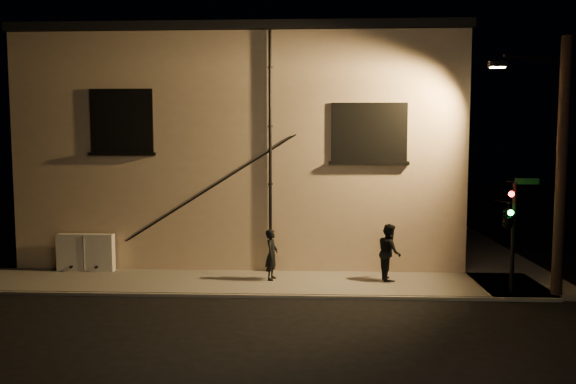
{
  "coord_description": "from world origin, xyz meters",
  "views": [
    {
      "loc": [
        -0.31,
        -16.46,
        4.69
      ],
      "look_at": [
        -1.13,
        1.8,
        3.03
      ],
      "focal_mm": 35.0,
      "sensor_mm": 36.0,
      "label": 1
    }
  ],
  "objects_px": {
    "traffic_signal": "(508,217)",
    "pedestrian_a": "(272,255)",
    "streetlamp_pole": "(558,163)",
    "pedestrian_b": "(389,252)",
    "utility_cabinet": "(86,252)"
  },
  "relations": [
    {
      "from": "traffic_signal",
      "to": "streetlamp_pole",
      "type": "distance_m",
      "value": 2.14
    },
    {
      "from": "utility_cabinet",
      "to": "traffic_signal",
      "type": "bearing_deg",
      "value": -9.71
    },
    {
      "from": "pedestrian_b",
      "to": "pedestrian_a",
      "type": "bearing_deg",
      "value": 86.95
    },
    {
      "from": "traffic_signal",
      "to": "pedestrian_b",
      "type": "bearing_deg",
      "value": 155.44
    },
    {
      "from": "traffic_signal",
      "to": "streetlamp_pole",
      "type": "relative_size",
      "value": 0.45
    },
    {
      "from": "pedestrian_b",
      "to": "streetlamp_pole",
      "type": "bearing_deg",
      "value": -111.61
    },
    {
      "from": "pedestrian_b",
      "to": "traffic_signal",
      "type": "xyz_separation_m",
      "value": [
        3.29,
        -1.5,
        1.4
      ]
    },
    {
      "from": "utility_cabinet",
      "to": "pedestrian_b",
      "type": "xyz_separation_m",
      "value": [
        10.52,
        -0.86,
        0.28
      ]
    },
    {
      "from": "pedestrian_a",
      "to": "traffic_signal",
      "type": "height_order",
      "value": "traffic_signal"
    },
    {
      "from": "traffic_signal",
      "to": "streetlamp_pole",
      "type": "bearing_deg",
      "value": 2.44
    },
    {
      "from": "pedestrian_a",
      "to": "pedestrian_b",
      "type": "height_order",
      "value": "pedestrian_b"
    },
    {
      "from": "pedestrian_a",
      "to": "pedestrian_b",
      "type": "distance_m",
      "value": 3.87
    },
    {
      "from": "utility_cabinet",
      "to": "pedestrian_a",
      "type": "xyz_separation_m",
      "value": [
        6.65,
        -0.96,
        0.18
      ]
    },
    {
      "from": "traffic_signal",
      "to": "pedestrian_a",
      "type": "bearing_deg",
      "value": 168.93
    },
    {
      "from": "utility_cabinet",
      "to": "traffic_signal",
      "type": "distance_m",
      "value": 14.11
    }
  ]
}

